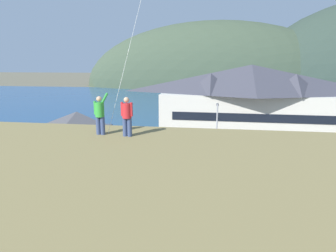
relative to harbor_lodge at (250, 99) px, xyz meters
name	(u,v)px	position (x,y,z in m)	size (l,w,h in m)	color
ground_plane	(152,201)	(-9.96, -22.26, -5.42)	(600.00, 600.00, 0.00)	#66604C
parking_lot_pad	(162,176)	(-9.96, -17.26, -5.37)	(40.00, 20.00, 0.10)	gray
bay_water	(194,101)	(-9.96, 37.74, -5.41)	(360.00, 84.00, 0.03)	navy
far_hill_west_ridge	(214,87)	(-3.61, 90.34, -5.42)	(120.17, 45.64, 57.92)	#3D4C38
harbor_lodge	(250,99)	(0.00, 0.00, 0.00)	(26.80, 10.24, 10.22)	beige
storage_shed_near_lot	(78,135)	(-19.77, -13.93, -2.64)	(6.80, 5.83, 5.37)	#474C56
wharf_dock	(194,116)	(-8.58, 12.40, -5.07)	(3.20, 13.74, 0.70)	#70604C
moored_boat_wharfside	(179,111)	(-11.91, 16.25, -4.70)	(2.49, 6.44, 2.16)	silver
moored_boat_outer_mooring	(213,115)	(-4.99, 12.48, -4.70)	(2.86, 7.89, 2.16)	#A8A399
parked_car_mid_row_far	(194,161)	(-7.13, -15.57, -4.36)	(4.30, 2.26, 1.82)	black
parked_car_front_row_end	(231,191)	(-3.99, -21.88, -4.36)	(4.29, 2.24, 1.82)	red
parked_car_corner_spot	(66,175)	(-17.73, -20.69, -4.36)	(4.27, 2.20, 1.82)	silver
parked_car_front_row_silver	(18,152)	(-26.01, -15.45, -4.36)	(4.31, 2.27, 1.82)	slate
parked_car_front_row_red	(164,191)	(-8.97, -22.55, -4.36)	(4.24, 2.14, 1.82)	#9EA3A8
parking_light_pole	(217,127)	(-4.92, -11.70, -1.76)	(0.24, 0.78, 6.07)	#ADADB2
person_kite_flyer	(100,114)	(-10.66, -29.95, 2.74)	(0.56, 0.64, 1.86)	#384770
person_companion	(127,115)	(-9.37, -30.09, 2.72)	(0.55, 0.40, 1.74)	#384770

